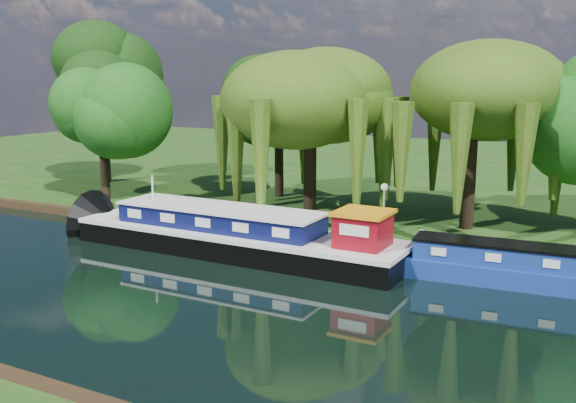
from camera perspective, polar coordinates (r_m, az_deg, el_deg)
The scene contains 12 objects.
ground at distance 22.87m, azimuth -1.73°, elevation -9.63°, with size 120.00×120.00×0.00m, color black.
far_bank at distance 54.23m, azimuth 16.25°, elevation 2.32°, with size 120.00×52.00×0.45m, color #173D10.
dutch_barge at distance 29.74m, azimuth -4.44°, elevation -3.03°, with size 16.33×3.88×3.44m.
narrowboat at distance 26.93m, azimuth 20.11°, elevation -5.71°, with size 12.08×2.82×1.75m.
red_dinghy at distance 32.83m, azimuth -10.91°, elevation -3.37°, with size 2.38×3.34×0.69m, color maroon.
willow_left at distance 34.62m, azimuth 2.01°, elevation 8.83°, with size 7.21×7.21×8.64m.
willow_right at distance 33.27m, azimuth 16.11°, elevation 8.27°, with size 7.03×7.03×8.56m.
tree_far_left at distance 41.47m, azimuth -16.25°, elevation 7.81°, with size 5.05×5.05×8.14m.
tree_far_back at distance 48.63m, azimuth -16.30°, elevation 10.15°, with size 6.15×6.15×10.35m.
tree_far_mid at distance 40.89m, azimuth -0.81°, elevation 8.30°, with size 5.00×5.00×8.17m.
lamppost at distance 31.31m, azimuth 8.55°, elevation 0.54°, with size 0.36×0.36×2.56m.
mooring_posts at distance 30.04m, azimuth 5.34°, elevation -2.70°, with size 19.16×0.16×1.00m.
Camera 1 is at (10.56, -18.60, 8.10)m, focal length 40.00 mm.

